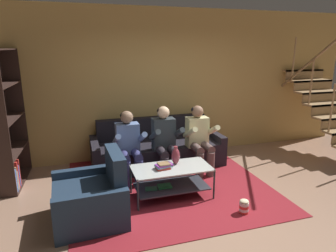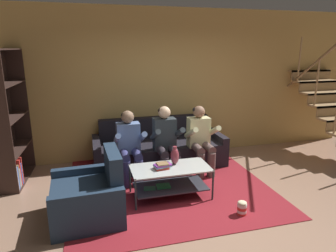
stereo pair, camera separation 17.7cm
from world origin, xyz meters
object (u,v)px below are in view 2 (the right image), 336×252
(person_seated_left, at_px, (129,143))
(person_seated_middle, at_px, (166,139))
(couch, at_px, (159,150))
(book_stack, at_px, (162,166))
(person_seated_right, at_px, (201,137))
(coffee_table, at_px, (170,177))
(bookshelf, at_px, (8,130))
(popcorn_tub, at_px, (242,208))
(armchair, at_px, (90,197))
(vase, at_px, (175,156))

(person_seated_left, relative_size, person_seated_middle, 0.97)
(couch, distance_m, book_stack, 1.37)
(person_seated_right, bearing_deg, coffee_table, -135.42)
(couch, relative_size, person_seated_middle, 2.01)
(person_seated_middle, xyz_separation_m, coffee_table, (-0.14, -0.76, -0.35))
(bookshelf, bearing_deg, couch, 3.28)
(person_seated_middle, bearing_deg, person_seated_right, -0.21)
(book_stack, distance_m, bookshelf, 2.56)
(person_seated_middle, distance_m, book_stack, 0.82)
(person_seated_right, bearing_deg, popcorn_tub, -89.30)
(couch, distance_m, person_seated_right, 0.91)
(book_stack, relative_size, armchair, 0.28)
(person_seated_right, distance_m, vase, 0.93)
(bookshelf, bearing_deg, book_stack, -27.78)
(person_seated_left, distance_m, coffee_table, 0.95)
(armchair, bearing_deg, person_seated_right, 28.23)
(person_seated_middle, height_order, armchair, person_seated_middle)
(couch, height_order, bookshelf, bookshelf)
(armchair, bearing_deg, couch, 50.84)
(vase, relative_size, armchair, 0.29)
(person_seated_middle, xyz_separation_m, person_seated_right, (0.62, -0.00, -0.01))
(person_seated_left, distance_m, vase, 0.88)
(coffee_table, bearing_deg, couch, 83.77)
(couch, height_order, popcorn_tub, couch)
(couch, distance_m, coffee_table, 1.32)
(person_seated_middle, relative_size, vase, 4.30)
(vase, relative_size, book_stack, 1.06)
(coffee_table, distance_m, popcorn_tub, 1.10)
(vase, relative_size, popcorn_tub, 1.38)
(couch, relative_size, popcorn_tub, 11.95)
(vase, height_order, bookshelf, bookshelf)
(person_seated_right, height_order, book_stack, person_seated_right)
(person_seated_right, xyz_separation_m, coffee_table, (-0.77, -0.76, -0.34))
(coffee_table, bearing_deg, bookshelf, 153.57)
(person_seated_left, xyz_separation_m, book_stack, (0.36, -0.76, -0.13))
(person_seated_middle, distance_m, popcorn_tub, 1.73)
(vase, height_order, popcorn_tub, vase)
(bookshelf, bearing_deg, vase, -23.37)
(couch, xyz_separation_m, book_stack, (-0.26, -1.32, 0.22))
(person_seated_right, xyz_separation_m, book_stack, (-0.89, -0.77, -0.14))
(person_seated_left, height_order, person_seated_right, person_seated_right)
(person_seated_left, bearing_deg, popcorn_tub, -49.81)
(armchair, bearing_deg, person_seated_middle, 38.58)
(couch, xyz_separation_m, bookshelf, (-2.50, -0.14, 0.61))
(couch, height_order, person_seated_left, person_seated_left)
(book_stack, relative_size, bookshelf, 0.12)
(vase, xyz_separation_m, bookshelf, (-2.46, 1.07, 0.30))
(bookshelf, bearing_deg, armchair, -50.08)
(couch, bearing_deg, person_seated_right, -41.80)
(popcorn_tub, bearing_deg, book_stack, 140.83)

